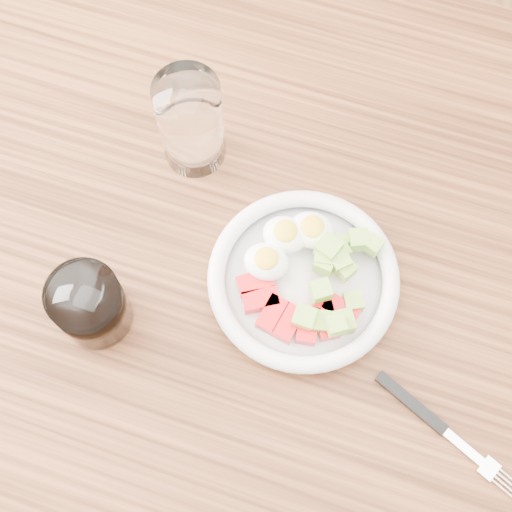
{
  "coord_description": "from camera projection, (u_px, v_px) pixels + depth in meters",
  "views": [
    {
      "loc": [
        0.07,
        -0.24,
        1.52
      ],
      "look_at": [
        -0.01,
        0.01,
        0.8
      ],
      "focal_mm": 50.0,
      "sensor_mm": 36.0,
      "label": 1
    }
  ],
  "objects": [
    {
      "name": "coffee_glass",
      "position": [
        90.0,
        306.0,
        0.74
      ],
      "size": [
        0.08,
        0.08,
        0.09
      ],
      "color": "white",
      "rests_on": "dining_table"
    },
    {
      "name": "dining_table",
      "position": [
        261.0,
        302.0,
        0.89
      ],
      "size": [
        1.5,
        0.9,
        0.77
      ],
      "color": "brown",
      "rests_on": "ground"
    },
    {
      "name": "bowl",
      "position": [
        303.0,
        277.0,
        0.77
      ],
      "size": [
        0.21,
        0.21,
        0.05
      ],
      "color": "white",
      "rests_on": "dining_table"
    },
    {
      "name": "water_glass",
      "position": [
        191.0,
        123.0,
        0.79
      ],
      "size": [
        0.07,
        0.07,
        0.13
      ],
      "primitive_type": "cylinder",
      "color": "white",
      "rests_on": "dining_table"
    },
    {
      "name": "fork",
      "position": [
        430.0,
        419.0,
        0.73
      ],
      "size": [
        0.17,
        0.08,
        0.01
      ],
      "color": "black",
      "rests_on": "dining_table"
    },
    {
      "name": "ground",
      "position": [
        259.0,
        391.0,
        1.52
      ],
      "size": [
        4.0,
        4.0,
        0.0
      ],
      "primitive_type": "plane",
      "color": "brown",
      "rests_on": "ground"
    }
  ]
}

